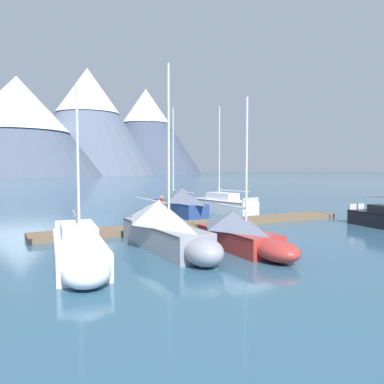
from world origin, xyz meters
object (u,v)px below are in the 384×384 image
(sailboat_nearest_berth, at_px, (79,250))
(sailboat_second_berth, at_px, (165,227))
(sailboat_mid_dock_starboard, at_px, (179,202))
(sailboat_mid_dock_port, at_px, (242,233))
(sailboat_far_berth, at_px, (219,204))
(person_on_dock, at_px, (162,208))

(sailboat_nearest_berth, bearing_deg, sailboat_second_berth, 16.79)
(sailboat_second_berth, xyz_separation_m, sailboat_mid_dock_starboard, (5.88, 11.31, -0.04))
(sailboat_nearest_berth, height_order, sailboat_mid_dock_port, sailboat_mid_dock_port)
(sailboat_second_berth, height_order, sailboat_mid_dock_port, sailboat_second_berth)
(sailboat_far_berth, bearing_deg, sailboat_mid_dock_starboard, 178.30)
(sailboat_second_berth, bearing_deg, sailboat_mid_dock_starboard, 62.53)
(sailboat_mid_dock_port, relative_size, person_on_dock, 3.86)
(sailboat_mid_dock_starboard, bearing_deg, sailboat_mid_dock_port, -102.93)
(sailboat_nearest_berth, bearing_deg, sailboat_mid_dock_starboard, 52.05)
(sailboat_nearest_berth, xyz_separation_m, sailboat_second_berth, (3.85, 1.16, 0.42))
(sailboat_nearest_berth, height_order, person_on_dock, sailboat_nearest_berth)
(sailboat_nearest_berth, distance_m, sailboat_mid_dock_port, 6.78)
(sailboat_second_berth, distance_m, person_on_dock, 5.31)
(sailboat_far_berth, bearing_deg, sailboat_second_berth, -130.04)
(sailboat_mid_dock_port, bearing_deg, sailboat_mid_dock_starboard, 77.07)
(sailboat_mid_dock_starboard, xyz_separation_m, person_on_dock, (-4.03, -6.33, 0.28))
(sailboat_second_berth, distance_m, sailboat_mid_dock_port, 3.33)
(sailboat_mid_dock_port, relative_size, sailboat_far_berth, 0.77)
(sailboat_nearest_berth, relative_size, person_on_dock, 4.07)
(sailboat_mid_dock_port, bearing_deg, sailboat_nearest_berth, 176.47)
(sailboat_far_berth, bearing_deg, sailboat_mid_dock_port, -116.94)
(sailboat_second_berth, xyz_separation_m, sailboat_mid_dock_port, (2.92, -1.58, -0.25))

